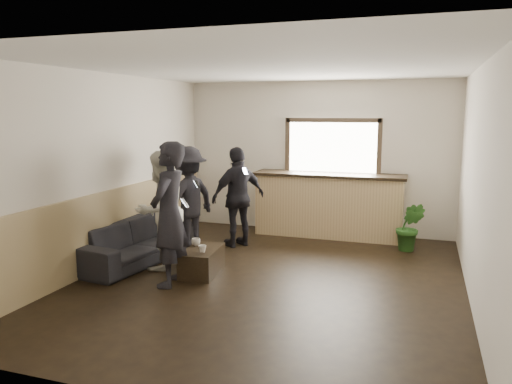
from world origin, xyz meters
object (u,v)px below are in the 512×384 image
(person_a, at_px, (169,214))
(person_c, at_px, (188,199))
(person_b, at_px, (161,210))
(cup_a, at_px, (196,242))
(coffee_table, at_px, (202,261))
(potted_plant, at_px, (410,227))
(sofa, at_px, (137,241))
(bar_counter, at_px, (329,201))
(person_d, at_px, (238,197))
(cup_b, at_px, (202,249))

(person_a, relative_size, person_c, 1.11)
(person_b, bearing_deg, cup_a, 120.79)
(coffee_table, bearing_deg, cup_a, 137.28)
(coffee_table, xyz_separation_m, person_b, (-0.66, 0.05, 0.67))
(cup_a, xyz_separation_m, person_b, (-0.50, -0.10, 0.45))
(cup_a, height_order, potted_plant, potted_plant)
(sofa, distance_m, person_c, 1.08)
(cup_a, xyz_separation_m, person_c, (-0.57, 0.90, 0.44))
(cup_a, bearing_deg, person_a, -93.42)
(person_a, height_order, person_c, person_a)
(coffee_table, relative_size, person_a, 0.43)
(sofa, xyz_separation_m, coffee_table, (1.18, -0.23, -0.13))
(bar_counter, xyz_separation_m, coffee_table, (-1.27, -2.71, -0.46))
(cup_a, xyz_separation_m, person_d, (0.12, 1.40, 0.43))
(cup_a, bearing_deg, person_c, 122.18)
(bar_counter, distance_m, sofa, 3.51)
(bar_counter, relative_size, coffee_table, 3.37)
(cup_b, bearing_deg, person_a, -126.53)
(coffee_table, bearing_deg, person_d, 91.33)
(bar_counter, distance_m, person_a, 3.58)
(coffee_table, xyz_separation_m, person_a, (-0.20, -0.54, 0.76))
(coffee_table, bearing_deg, bar_counter, 64.91)
(cup_b, bearing_deg, potted_plant, 40.98)
(coffee_table, xyz_separation_m, cup_a, (-0.16, 0.15, 0.23))
(potted_plant, distance_m, person_c, 3.63)
(sofa, xyz_separation_m, person_c, (0.45, 0.82, 0.54))
(potted_plant, bearing_deg, coffee_table, -141.87)
(cup_a, bearing_deg, potted_plant, 34.60)
(sofa, xyz_separation_m, person_d, (1.14, 1.32, 0.52))
(bar_counter, height_order, person_c, bar_counter)
(bar_counter, distance_m, cup_b, 3.12)
(bar_counter, height_order, person_b, bar_counter)
(cup_b, xyz_separation_m, person_b, (-0.74, 0.20, 0.45))
(person_a, bearing_deg, bar_counter, 151.36)
(person_b, bearing_deg, coffee_table, 105.27)
(person_c, bearing_deg, person_a, 36.96)
(person_a, bearing_deg, coffee_table, 155.26)
(cup_b, distance_m, person_d, 1.76)
(coffee_table, distance_m, cup_a, 0.31)
(sofa, xyz_separation_m, person_a, (0.98, -0.77, 0.63))
(bar_counter, bearing_deg, person_c, -140.27)
(bar_counter, distance_m, coffee_table, 3.03)
(potted_plant, bearing_deg, person_a, -137.53)
(cup_b, distance_m, potted_plant, 3.48)
(person_d, bearing_deg, coffee_table, 39.71)
(bar_counter, height_order, person_a, bar_counter)
(bar_counter, xyz_separation_m, potted_plant, (1.44, -0.59, -0.24))
(person_c, bearing_deg, person_d, 143.97)
(cup_a, bearing_deg, coffee_table, -42.72)
(bar_counter, relative_size, cup_b, 25.51)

